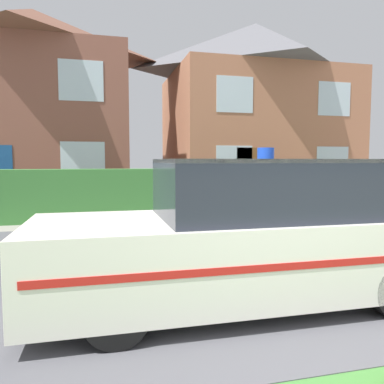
% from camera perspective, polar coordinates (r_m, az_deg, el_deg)
% --- Properties ---
extents(road_strip, '(28.00, 6.78, 0.01)m').
position_cam_1_polar(road_strip, '(6.23, 3.57, -10.14)').
color(road_strip, '#4C4C51').
rests_on(road_strip, ground).
extents(garden_hedge, '(15.52, 0.66, 1.39)m').
position_cam_1_polar(garden_hedge, '(10.53, -5.58, -0.24)').
color(garden_hedge, '#3D7F38').
rests_on(garden_hedge, ground).
extents(police_car, '(4.55, 1.66, 1.74)m').
position_cam_1_polar(police_car, '(4.26, 8.47, -6.63)').
color(police_car, black).
rests_on(police_car, road_strip).
extents(house_left, '(7.07, 6.35, 7.39)m').
position_cam_1_polar(house_left, '(16.14, -22.76, 12.07)').
color(house_left, brown).
rests_on(house_left, ground).
extents(house_right, '(7.83, 6.16, 7.69)m').
position_cam_1_polar(house_right, '(17.52, 9.54, 12.30)').
color(house_right, '#A86B4C').
rests_on(house_right, ground).
extents(wheelie_bin, '(0.74, 0.78, 1.10)m').
position_cam_1_polar(wheelie_bin, '(12.46, 10.63, -0.17)').
color(wheelie_bin, black).
rests_on(wheelie_bin, ground).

